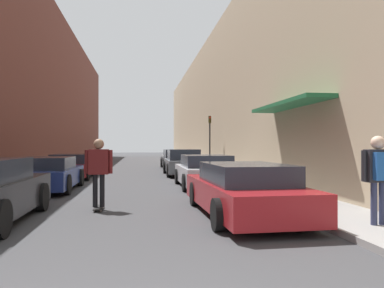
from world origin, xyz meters
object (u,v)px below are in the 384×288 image
object	(u,v)px
parked_car_right_1	(205,171)
pedestrian	(379,169)
parked_car_right_0	(243,190)
parked_car_right_3	(176,159)
parked_car_left_2	(72,166)
parked_car_left_1	(46,174)
parked_car_right_2	(183,163)
skateboarder	(99,166)
traffic_light	(210,136)

from	to	relation	value
parked_car_right_1	pedestrian	distance (m)	7.86
parked_car_right_0	parked_car_right_3	world-z (taller)	parked_car_right_3
parked_car_left_2	parked_car_left_1	bearing A→B (deg)	-90.14
parked_car_left_1	pedestrian	world-z (taller)	pedestrian
parked_car_left_2	parked_car_right_2	bearing A→B (deg)	12.41
parked_car_right_1	skateboarder	xyz separation A→B (m)	(-3.44, -4.55, 0.48)
parked_car_right_2	traffic_light	world-z (taller)	traffic_light
parked_car_left_2	pedestrian	size ratio (longest dim) A/B	2.53
parked_car_left_2	traffic_light	size ratio (longest dim) A/B	1.23
skateboarder	parked_car_right_1	bearing A→B (deg)	52.95
parked_car_right_1	parked_car_left_2	bearing A→B (deg)	141.06
parked_car_right_1	traffic_light	world-z (taller)	traffic_light
parked_car_left_1	parked_car_right_2	world-z (taller)	parked_car_right_2
skateboarder	pedestrian	size ratio (longest dim) A/B	1.06
parked_car_left_1	parked_car_right_3	bearing A→B (deg)	64.71
parked_car_right_2	traffic_light	xyz separation A→B (m)	(2.21, 3.99, 1.55)
parked_car_left_2	parked_car_right_1	xyz separation A→B (m)	(5.66, -4.57, 0.02)
parked_car_left_2	parked_car_right_0	bearing A→B (deg)	-61.90
pedestrian	parked_car_right_3	bearing A→B (deg)	95.49
parked_car_right_0	parked_car_right_1	world-z (taller)	parked_car_right_1
parked_car_right_0	traffic_light	size ratio (longest dim) A/B	1.44
traffic_light	pedestrian	size ratio (longest dim) A/B	2.06
skateboarder	pedestrian	bearing A→B (deg)	-29.92
parked_car_right_2	pedestrian	bearing A→B (deg)	-81.26
skateboarder	traffic_light	bearing A→B (deg)	69.11
parked_car_left_2	parked_car_right_1	distance (m)	7.27
parked_car_right_2	skateboarder	distance (m)	10.84
parked_car_right_3	pedestrian	size ratio (longest dim) A/B	2.75
parked_car_left_1	traffic_light	size ratio (longest dim) A/B	1.31
parked_car_left_1	traffic_light	distance (m)	12.78
traffic_light	skateboarder	bearing A→B (deg)	-110.89
parked_car_right_0	parked_car_right_3	xyz separation A→B (m)	(0.17, 17.50, 0.05)
parked_car_right_2	traffic_light	size ratio (longest dim) A/B	1.30
parked_car_left_2	pedestrian	xyz separation A→B (m)	(7.54, -12.19, 0.57)
parked_car_left_2	pedestrian	world-z (taller)	pedestrian
parked_car_left_1	skateboarder	world-z (taller)	skateboarder
parked_car_right_1	parked_car_right_3	bearing A→B (deg)	89.89
traffic_light	pedestrian	bearing A→B (deg)	-90.48
parked_car_left_1	parked_car_right_1	distance (m)	5.68
parked_car_left_1	parked_car_right_0	bearing A→B (deg)	-44.61
parked_car_left_1	parked_car_right_3	xyz separation A→B (m)	(5.69, 12.05, 0.04)
parked_car_left_2	parked_car_right_1	size ratio (longest dim) A/B	0.98
parked_car_right_0	parked_car_right_1	xyz separation A→B (m)	(0.15, 5.75, 0.02)
parked_car_right_3	pedestrian	xyz separation A→B (m)	(1.86, -19.36, 0.52)
parked_car_right_0	skateboarder	world-z (taller)	skateboarder
parked_car_right_2	parked_car_right_0	bearing A→B (deg)	-89.85
parked_car_left_1	parked_car_right_3	distance (m)	13.33
parked_car_right_1	parked_car_right_2	distance (m)	5.78
parked_car_right_0	pedestrian	distance (m)	2.81
parked_car_left_2	skateboarder	bearing A→B (deg)	-76.31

